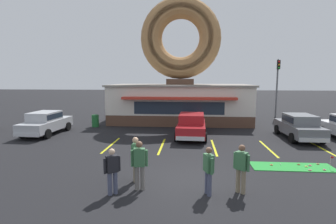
# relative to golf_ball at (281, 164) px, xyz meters

# --- Properties ---
(ground_plane) EXTENTS (160.00, 160.00, 0.00)m
(ground_plane) POSITION_rel_golf_ball_xyz_m (-4.36, -2.13, -0.05)
(ground_plane) COLOR black
(donut_shop_building) EXTENTS (12.30, 6.75, 10.96)m
(donut_shop_building) POSITION_rel_golf_ball_xyz_m (-5.01, 11.82, 3.69)
(donut_shop_building) COLOR brown
(donut_shop_building) RESTS_ON ground
(putting_mat) EXTENTS (3.53, 1.19, 0.03)m
(putting_mat) POSITION_rel_golf_ball_xyz_m (0.41, -0.25, -0.04)
(putting_mat) COLOR green
(putting_mat) RESTS_ON ground
(mini_donut_near_left) EXTENTS (0.13, 0.13, 0.04)m
(mini_donut_near_left) POSITION_rel_golf_ball_xyz_m (0.79, 0.01, -0.00)
(mini_donut_near_left) COLOR brown
(mini_donut_near_left) RESTS_ON putting_mat
(mini_donut_near_right) EXTENTS (0.13, 0.13, 0.04)m
(mini_donut_near_right) POSITION_rel_golf_ball_xyz_m (1.01, -0.24, -0.00)
(mini_donut_near_right) COLOR #E5C666
(mini_donut_near_right) RESTS_ON putting_mat
(mini_donut_mid_left) EXTENTS (0.13, 0.13, 0.04)m
(mini_donut_mid_left) POSITION_rel_golf_ball_xyz_m (1.60, -0.61, -0.00)
(mini_donut_mid_left) COLOR #D8667F
(mini_donut_mid_left) RESTS_ON putting_mat
(mini_donut_mid_centre) EXTENTS (0.13, 0.13, 0.04)m
(mini_donut_mid_centre) POSITION_rel_golf_ball_xyz_m (-0.45, -0.15, -0.00)
(mini_donut_mid_centre) COLOR #D17F47
(mini_donut_mid_centre) RESTS_ON putting_mat
(mini_donut_mid_right) EXTENTS (0.13, 0.13, 0.04)m
(mini_donut_mid_right) POSITION_rel_golf_ball_xyz_m (1.24, -0.09, -0.00)
(mini_donut_mid_right) COLOR #D8667F
(mini_donut_mid_right) RESTS_ON putting_mat
(mini_donut_far_left) EXTENTS (0.13, 0.13, 0.04)m
(mini_donut_far_left) POSITION_rel_golf_ball_xyz_m (1.69, 0.15, -0.00)
(mini_donut_far_left) COLOR #A5724C
(mini_donut_far_left) RESTS_ON putting_mat
(mini_donut_far_centre) EXTENTS (0.13, 0.13, 0.04)m
(mini_donut_far_centre) POSITION_rel_golf_ball_xyz_m (0.97, -0.70, -0.00)
(mini_donut_far_centre) COLOR #D8667F
(mini_donut_far_centre) RESTS_ON putting_mat
(golf_ball) EXTENTS (0.04, 0.04, 0.04)m
(golf_ball) POSITION_rel_golf_ball_xyz_m (0.00, 0.00, 0.00)
(golf_ball) COLOR white
(golf_ball) RESTS_ON putting_mat
(putting_flag_pin) EXTENTS (0.13, 0.01, 0.55)m
(putting_flag_pin) POSITION_rel_golf_ball_xyz_m (1.97, -0.38, 0.39)
(putting_flag_pin) COLOR silver
(putting_flag_pin) RESTS_ON putting_mat
(car_red) EXTENTS (2.11, 4.62, 1.60)m
(car_red) POSITION_rel_golf_ball_xyz_m (-4.00, 5.30, 0.82)
(car_red) COLOR maroon
(car_red) RESTS_ON ground
(car_silver) EXTENTS (2.06, 4.60, 1.60)m
(car_silver) POSITION_rel_golf_ball_xyz_m (-14.18, 5.45, 0.82)
(car_silver) COLOR #B2B5BA
(car_silver) RESTS_ON ground
(car_grey) EXTENTS (1.99, 4.57, 1.60)m
(car_grey) POSITION_rel_golf_ball_xyz_m (2.92, 5.51, 0.82)
(car_grey) COLOR slate
(car_grey) RESTS_ON ground
(pedestrian_blue_sweater_man) EXTENTS (0.25, 0.60, 1.71)m
(pedestrian_blue_sweater_man) POSITION_rel_golf_ball_xyz_m (-6.15, -2.39, 0.90)
(pedestrian_blue_sweater_man) COLOR #7F7056
(pedestrian_blue_sweater_man) RESTS_ON ground
(pedestrian_hooded_kid) EXTENTS (0.49, 0.42, 1.58)m
(pedestrian_hooded_kid) POSITION_rel_golf_ball_xyz_m (-6.69, -3.57, 0.82)
(pedestrian_hooded_kid) COLOR #474C66
(pedestrian_hooded_kid) RESTS_ON ground
(pedestrian_leather_jacket_man) EXTENTS (0.59, 0.28, 1.75)m
(pedestrian_leather_jacket_man) POSITION_rel_golf_ball_xyz_m (-5.85, -3.15, 0.93)
(pedestrian_leather_jacket_man) COLOR slate
(pedestrian_leather_jacket_man) RESTS_ON ground
(pedestrian_clipboard_woman) EXTENTS (0.36, 0.56, 1.64)m
(pedestrian_clipboard_woman) POSITION_rel_golf_ball_xyz_m (-3.48, -3.34, 0.86)
(pedestrian_clipboard_woman) COLOR #474C66
(pedestrian_clipboard_woman) RESTS_ON ground
(pedestrian_beanie_man) EXTENTS (0.48, 0.43, 1.69)m
(pedestrian_beanie_man) POSITION_rel_golf_ball_xyz_m (-2.37, -3.11, 0.89)
(pedestrian_beanie_man) COLOR #7F7056
(pedestrian_beanie_man) RESTS_ON ground
(trash_bin) EXTENTS (0.57, 0.57, 0.97)m
(trash_bin) POSITION_rel_golf_ball_xyz_m (-11.77, 8.55, 0.45)
(trash_bin) COLOR #1E662D
(trash_bin) RESTS_ON ground
(traffic_light_pole) EXTENTS (0.28, 0.47, 5.80)m
(traffic_light_pole) POSITION_rel_golf_ball_xyz_m (4.60, 15.45, 3.66)
(traffic_light_pole) COLOR #595B60
(traffic_light_pole) RESTS_ON ground
(parking_stripe_far_left) EXTENTS (0.12, 3.60, 0.01)m
(parking_stripe_far_left) POSITION_rel_golf_ball_xyz_m (-8.73, 2.87, -0.05)
(parking_stripe_far_left) COLOR yellow
(parking_stripe_far_left) RESTS_ON ground
(parking_stripe_left) EXTENTS (0.12, 3.60, 0.01)m
(parking_stripe_left) POSITION_rel_golf_ball_xyz_m (-5.73, 2.87, -0.05)
(parking_stripe_left) COLOR yellow
(parking_stripe_left) RESTS_ON ground
(parking_stripe_mid_left) EXTENTS (0.12, 3.60, 0.01)m
(parking_stripe_mid_left) POSITION_rel_golf_ball_xyz_m (-2.73, 2.87, -0.05)
(parking_stripe_mid_left) COLOR yellow
(parking_stripe_mid_left) RESTS_ON ground
(parking_stripe_centre) EXTENTS (0.12, 3.60, 0.01)m
(parking_stripe_centre) POSITION_rel_golf_ball_xyz_m (0.27, 2.87, -0.05)
(parking_stripe_centre) COLOR yellow
(parking_stripe_centre) RESTS_ON ground
(parking_stripe_mid_right) EXTENTS (0.12, 3.60, 0.01)m
(parking_stripe_mid_right) POSITION_rel_golf_ball_xyz_m (3.27, 2.87, -0.05)
(parking_stripe_mid_right) COLOR yellow
(parking_stripe_mid_right) RESTS_ON ground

